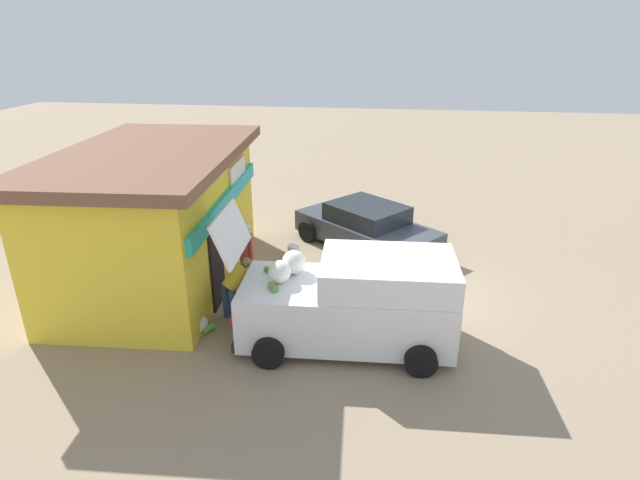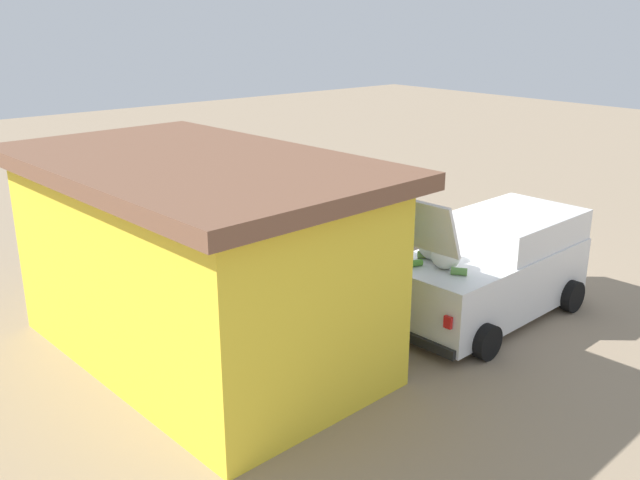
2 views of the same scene
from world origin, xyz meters
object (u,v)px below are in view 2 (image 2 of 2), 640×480
at_px(paint_bucket, 287,273).
at_px(storefront_bar, 197,257).
at_px(customer_bending, 370,299).
at_px(delivery_van, 491,267).
at_px(unloaded_banana_pile, 368,362).
at_px(parked_sedan, 320,225).
at_px(vendor_standing, 309,271).

bearing_deg(paint_bucket, storefront_bar, 117.95).
relative_size(customer_bending, paint_bucket, 3.25).
distance_m(delivery_van, unloaded_banana_pile, 3.36).
xyz_separation_m(parked_sedan, paint_bucket, (-1.19, 1.91, -0.39)).
distance_m(delivery_van, parked_sedan, 4.92).
xyz_separation_m(storefront_bar, delivery_van, (-2.11, -4.93, -0.76)).
bearing_deg(storefront_bar, paint_bucket, -62.05).
bearing_deg(delivery_van, customer_bending, 77.59).
xyz_separation_m(storefront_bar, customer_bending, (-1.54, -2.36, -0.87)).
relative_size(storefront_bar, unloaded_banana_pile, 8.90).
relative_size(customer_bending, unloaded_banana_pile, 1.77).
bearing_deg(parked_sedan, vendor_standing, 136.96).
bearing_deg(parked_sedan, storefront_bar, 119.54).
bearing_deg(storefront_bar, vendor_standing, -93.07).
relative_size(delivery_van, customer_bending, 3.35).
relative_size(parked_sedan, customer_bending, 3.25).
distance_m(parked_sedan, customer_bending, 5.05).
bearing_deg(vendor_standing, delivery_van, -126.23).
bearing_deg(delivery_van, paint_bucket, 27.17).
xyz_separation_m(vendor_standing, paint_bucket, (1.72, -0.81, -0.74)).
height_order(delivery_van, parked_sedan, delivery_van).
height_order(delivery_van, unloaded_banana_pile, delivery_van).
height_order(vendor_standing, unloaded_banana_pile, vendor_standing).
height_order(customer_bending, paint_bucket, customer_bending).
height_order(parked_sedan, customer_bending, customer_bending).
xyz_separation_m(storefront_bar, vendor_standing, (-0.12, -2.21, -0.74)).
xyz_separation_m(customer_bending, unloaded_banana_pile, (-0.71, 0.70, -0.65)).
height_order(storefront_bar, customer_bending, storefront_bar).
bearing_deg(vendor_standing, customer_bending, -174.06).
bearing_deg(storefront_bar, delivery_van, -113.17).
relative_size(vendor_standing, paint_bucket, 3.95).
height_order(vendor_standing, paint_bucket, vendor_standing).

